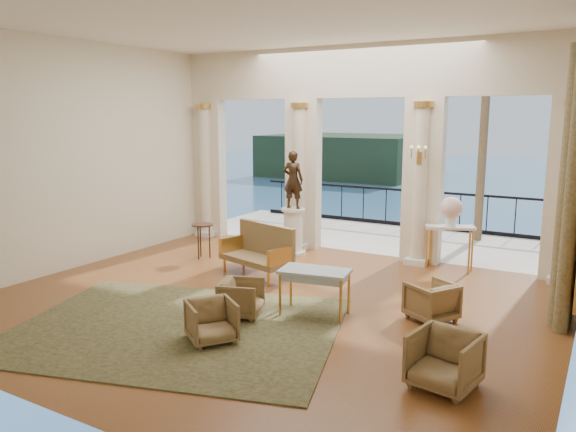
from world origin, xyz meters
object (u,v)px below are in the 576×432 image
Objects in this scene: armchair_c at (431,299)px; statue at (293,180)px; armchair_d at (241,296)px; console_table at (450,233)px; armchair_a at (212,319)px; settee at (260,251)px; side_table at (202,229)px; pedestal at (293,232)px; game_table at (315,274)px; armchair_b at (444,358)px.

statue is (-3.81, 2.49, 1.33)m from armchair_c.
console_table is at bearing -44.73° from armchair_d.
settee reaches higher than armchair_a.
pedestal is at bearing 41.04° from side_table.
settee is (-0.96, 1.99, 0.18)m from armchair_d.
settee is at bearing -69.75° from armchair_c.
armchair_c is at bearing 13.29° from game_table.
side_table is at bearing 161.46° from armchair_b.
pedestal reaches higher than side_table.
pedestal is at bearing 164.00° from console_table.
pedestal is 1.98m from side_table.
armchair_d is at bearing -71.74° from pedestal.
side_table is (-2.74, 2.49, 0.33)m from armchair_d.
pedestal is at bearing -0.49° from armchair_d.
side_table is at bearing 143.22° from game_table.
armchair_d is 4.21m from statue.
statue is at bearing 164.00° from console_table.
armchair_b is 5.14m from console_table.
game_table reaches higher than armchair_b.
armchair_a is at bearing -165.25° from armchair_b.
statue is at bearing -0.49° from armchair_d.
armchair_a is 0.61× the size of pedestal.
armchair_a is 0.51× the size of statue.
settee is 3.78m from console_table.
armchair_c is at bearing -33.16° from pedestal.
armchair_d is at bearing -31.67° from armchair_c.
settee reaches higher than game_table.
armchair_c is 0.52× the size of statue.
armchair_a is 1.81m from game_table.
armchair_b is 1.10× the size of armchair_c.
game_table is 0.90× the size of statue.
armchair_c reaches higher than armchair_d.
console_table is (2.07, 4.24, 0.42)m from armchair_d.
console_table is at bearing 113.43° from armchair_b.
armchair_b is 6.54m from statue.
console_table reaches higher than armchair_c.
side_table is (-2.96, 3.50, 0.33)m from armchair_a.
armchair_d is at bearing 102.75° from statue.
side_table is (-1.49, -1.30, -1.01)m from statue.
game_table is (0.73, 1.63, 0.33)m from armchair_a.
console_table is (-0.49, 2.94, 0.41)m from armchair_c.
armchair_d is 0.39× the size of settee.
armchair_c is (2.34, 2.31, 0.01)m from armchair_a.
armchair_d is at bearing -156.64° from game_table.
console_table reaches higher than armchair_a.
pedestal is 1.38× the size of side_table.
armchair_d is (-3.29, 0.73, -0.04)m from armchair_b.
armchair_c is 4.55m from pedestal.
side_table is at bearing -71.30° from armchair_c.
console_table is (3.32, 0.45, -0.92)m from statue.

